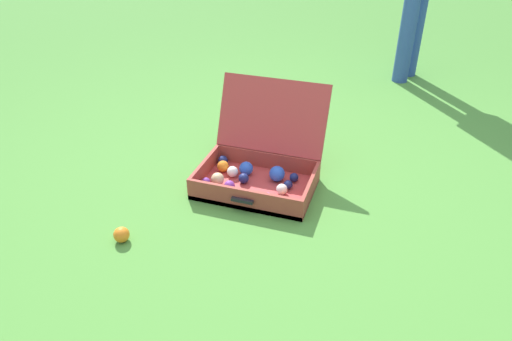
{
  "coord_description": "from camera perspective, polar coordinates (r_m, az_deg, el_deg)",
  "views": [
    {
      "loc": [
        0.55,
        -1.89,
        1.36
      ],
      "look_at": [
        -0.09,
        0.04,
        0.11
      ],
      "focal_mm": 32.93,
      "sensor_mm": 36.0,
      "label": 1
    }
  ],
  "objects": [
    {
      "name": "open_suitcase",
      "position": [
        2.45,
        0.4,
        0.76
      ],
      "size": [
        0.59,
        0.59,
        0.48
      ],
      "color": "#B23838",
      "rests_on": "ground"
    },
    {
      "name": "ground_plane",
      "position": [
        2.4,
        1.77,
        -3.1
      ],
      "size": [
        16.0,
        16.0,
        0.0
      ],
      "primitive_type": "plane",
      "color": "#4C8C38"
    },
    {
      "name": "stray_ball_on_grass",
      "position": [
        2.18,
        -16.03,
        -7.5
      ],
      "size": [
        0.07,
        0.07,
        0.07
      ],
      "primitive_type": "sphere",
      "color": "orange",
      "rests_on": "ground"
    }
  ]
}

